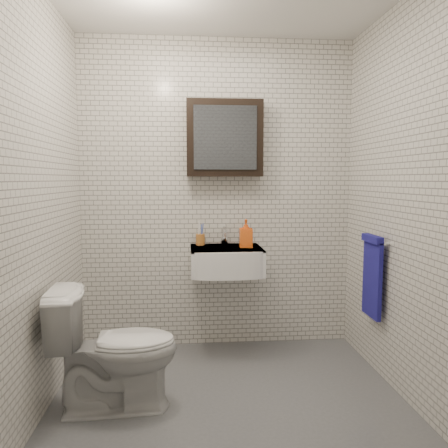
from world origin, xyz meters
name	(u,v)px	position (x,y,z in m)	size (l,w,h in m)	color
ground	(229,402)	(0.00, 0.00, 0.01)	(2.20, 2.00, 0.01)	#54575C
room_shell	(230,164)	(0.00, 0.00, 1.47)	(2.22, 2.02, 2.51)	silver
washbasin	(227,260)	(0.05, 0.73, 0.76)	(0.55, 0.50, 0.20)	white
faucet	(224,236)	(0.05, 0.93, 0.92)	(0.06, 0.20, 0.15)	silver
mirror_cabinet	(225,138)	(0.05, 0.93, 1.70)	(0.60, 0.15, 0.60)	black
towel_rail	(372,273)	(1.04, 0.35, 0.72)	(0.09, 0.30, 0.58)	silver
toothbrush_cup	(200,239)	(-0.15, 0.92, 0.90)	(0.09, 0.09, 0.20)	#B26C2C
soap_bottle	(246,233)	(0.20, 0.78, 0.96)	(0.10, 0.10, 0.22)	orange
toilet	(115,348)	(-0.69, 0.00, 0.37)	(0.42, 0.73, 0.75)	white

